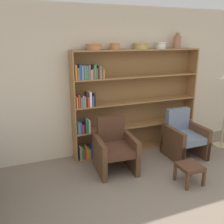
{
  "coord_description": "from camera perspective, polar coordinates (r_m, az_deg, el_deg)",
  "views": [
    {
      "loc": [
        -2.06,
        -2.04,
        2.19
      ],
      "look_at": [
        -0.53,
        1.83,
        0.95
      ],
      "focal_mm": 40.0,
      "sensor_mm": 36.0,
      "label": 1
    }
  ],
  "objects": [
    {
      "name": "ground_plane",
      "position": [
        3.64,
        20.14,
        -21.61
      ],
      "size": [
        24.0,
        24.0,
        0.0
      ],
      "primitive_type": "plane",
      "color": "#7A6B5B"
    },
    {
      "name": "bookshelf",
      "position": [
        4.81,
        3.37,
        2.07
      ],
      "size": [
        2.54,
        0.3,
        1.99
      ],
      "color": "olive",
      "rests_on": "ground"
    },
    {
      "name": "bowl_cream",
      "position": [
        4.75,
        6.59,
        14.86
      ],
      "size": [
        0.28,
        0.28,
        0.11
      ],
      "color": "tan",
      "rests_on": "bookshelf"
    },
    {
      "name": "vase_tall",
      "position": [
        5.17,
        14.66,
        15.3
      ],
      "size": [
        0.15,
        0.15,
        0.29
      ],
      "color": "#A36647",
      "rests_on": "bookshelf"
    },
    {
      "name": "bowl_copper",
      "position": [
        4.96,
        11.11,
        14.8
      ],
      "size": [
        0.21,
        0.21,
        0.12
      ],
      "color": "silver",
      "rests_on": "bookshelf"
    },
    {
      "name": "bowl_brass",
      "position": [
        4.53,
        0.63,
        14.88
      ],
      "size": [
        0.19,
        0.19,
        0.11
      ],
      "color": "#C67547",
      "rests_on": "bookshelf"
    },
    {
      "name": "footstool",
      "position": [
        4.13,
        17.37,
        -12.17
      ],
      "size": [
        0.35,
        0.35,
        0.31
      ],
      "color": "brown",
      "rests_on": "ground"
    },
    {
      "name": "armchair_leather",
      "position": [
        4.29,
        0.59,
        -8.26
      ],
      "size": [
        0.69,
        0.73,
        0.89
      ],
      "rotation": [
        0.0,
        0.0,
        3.07
      ],
      "color": "brown",
      "rests_on": "ground"
    },
    {
      "name": "bowl_olive",
      "position": [
        4.4,
        -4.15,
        14.73
      ],
      "size": [
        0.27,
        0.27,
        0.1
      ],
      "color": "#C67547",
      "rests_on": "bookshelf"
    },
    {
      "name": "armchair_cushioned",
      "position": [
        4.96,
        16.02,
        -5.39
      ],
      "size": [
        0.64,
        0.68,
        0.89
      ],
      "rotation": [
        0.0,
        0.0,
        3.14
      ],
      "color": "brown",
      "rests_on": "ground"
    },
    {
      "name": "wall_back",
      "position": [
        4.91,
        3.54,
        7.01
      ],
      "size": [
        12.0,
        0.06,
        2.75
      ],
      "color": "beige",
      "rests_on": "ground"
    }
  ]
}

